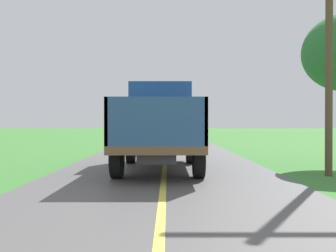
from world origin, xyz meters
The scene contains 2 objects.
banana_truck_near centered at (-0.16, 11.91, 1.47)m, with size 2.38×5.82×2.80m.
utility_pole_roadside centered at (4.64, 10.33, 4.29)m, with size 2.56×0.20×7.83m.
Camera 1 is at (0.11, 0.35, 1.50)m, focal length 37.93 mm.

